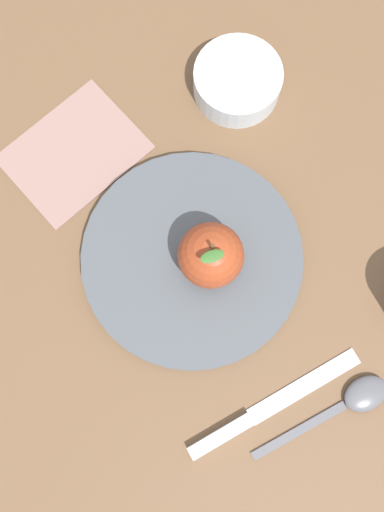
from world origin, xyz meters
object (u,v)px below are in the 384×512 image
(apple, at_px, (211,255))
(side_bowl, at_px, (238,80))
(spoon, at_px, (352,401))
(dinner_plate, at_px, (192,258))
(linen_napkin, at_px, (74,152))
(knife, at_px, (259,413))

(apple, height_order, side_bowl, apple)
(spoon, bearing_deg, dinner_plate, -131.44)
(apple, relative_size, side_bowl, 0.79)
(apple, xyz_separation_m, side_bowl, (-0.21, 0.03, -0.03))
(apple, bearing_deg, spoon, 46.20)
(linen_napkin, bearing_deg, apple, 50.39)
(linen_napkin, bearing_deg, knife, 36.15)
(apple, xyz_separation_m, linen_napkin, (-0.13, -0.16, -0.05))
(spoon, bearing_deg, side_bowl, -161.46)
(dinner_plate, distance_m, side_bowl, 0.21)
(dinner_plate, xyz_separation_m, spoon, (0.15, 0.17, -0.00))
(knife, relative_size, linen_napkin, 1.24)
(dinner_plate, bearing_deg, knife, 23.90)
(knife, height_order, linen_napkin, knife)
(side_bowl, bearing_deg, spoon, 18.54)
(dinner_plate, height_order, spoon, dinner_plate)
(dinner_plate, distance_m, apple, 0.05)
(dinner_plate, relative_size, linen_napkin, 1.63)
(apple, distance_m, knife, 0.17)
(apple, xyz_separation_m, spoon, (0.14, 0.15, -0.04))
(dinner_plate, bearing_deg, spoon, 48.56)
(apple, height_order, spoon, apple)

